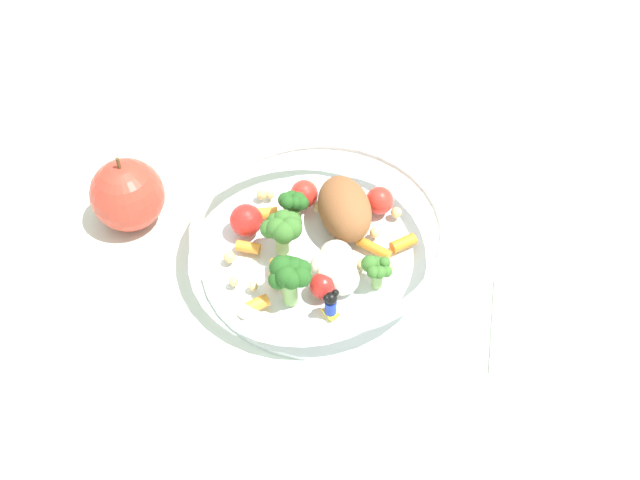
# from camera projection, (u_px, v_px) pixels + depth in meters

# --- Properties ---
(ground_plane) EXTENTS (2.40, 2.40, 0.00)m
(ground_plane) POSITION_uv_depth(u_px,v_px,m) (331.00, 257.00, 0.72)
(ground_plane) COLOR silver
(food_container) EXTENTS (0.25, 0.25, 0.06)m
(food_container) POSITION_uv_depth(u_px,v_px,m) (321.00, 238.00, 0.69)
(food_container) COLOR white
(food_container) RESTS_ON ground_plane
(loose_apple) EXTENTS (0.08, 0.08, 0.09)m
(loose_apple) POSITION_uv_depth(u_px,v_px,m) (127.00, 195.00, 0.72)
(loose_apple) COLOR #BC3828
(loose_apple) RESTS_ON ground_plane
(folded_napkin) EXTENTS (0.15, 0.17, 0.01)m
(folded_napkin) POSITION_uv_depth(u_px,v_px,m) (567.00, 336.00, 0.65)
(folded_napkin) COLOR white
(folded_napkin) RESTS_ON ground_plane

